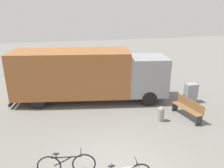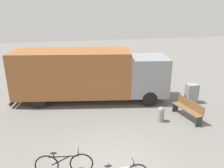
{
  "view_description": "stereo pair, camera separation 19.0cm",
  "coord_description": "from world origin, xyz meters",
  "px_view_note": "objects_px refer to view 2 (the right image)",
  "views": [
    {
      "loc": [
        -1.46,
        -5.62,
        5.03
      ],
      "look_at": [
        0.94,
        4.14,
        1.51
      ],
      "focal_mm": 35.0,
      "sensor_mm": 36.0,
      "label": 1
    },
    {
      "loc": [
        -1.28,
        -5.67,
        5.03
      ],
      "look_at": [
        0.94,
        4.14,
        1.51
      ],
      "focal_mm": 35.0,
      "sensor_mm": 36.0,
      "label": 2
    }
  ],
  "objects_px": {
    "bicycle_near": "(64,164)",
    "bollard_near_bench": "(161,114)",
    "utility_box": "(192,93)",
    "delivery_truck": "(89,74)",
    "park_bench": "(188,108)"
  },
  "relations": [
    {
      "from": "utility_box",
      "to": "delivery_truck",
      "type": "bearing_deg",
      "value": 163.37
    },
    {
      "from": "utility_box",
      "to": "park_bench",
      "type": "bearing_deg",
      "value": -126.12
    },
    {
      "from": "delivery_truck",
      "to": "park_bench",
      "type": "relative_size",
      "value": 4.88
    },
    {
      "from": "delivery_truck",
      "to": "park_bench",
      "type": "height_order",
      "value": "delivery_truck"
    },
    {
      "from": "delivery_truck",
      "to": "bicycle_near",
      "type": "xyz_separation_m",
      "value": [
        -1.53,
        -5.81,
        -1.18
      ]
    },
    {
      "from": "delivery_truck",
      "to": "bollard_near_bench",
      "type": "distance_m",
      "value": 4.54
    },
    {
      "from": "bicycle_near",
      "to": "bollard_near_bench",
      "type": "xyz_separation_m",
      "value": [
        4.45,
        2.54,
        -0.0
      ]
    },
    {
      "from": "bicycle_near",
      "to": "utility_box",
      "type": "xyz_separation_m",
      "value": [
        7.03,
        4.17,
        0.14
      ]
    },
    {
      "from": "delivery_truck",
      "to": "bollard_near_bench",
      "type": "bearing_deg",
      "value": -37.92
    },
    {
      "from": "park_bench",
      "to": "utility_box",
      "type": "distance_m",
      "value": 2.0
    },
    {
      "from": "bollard_near_bench",
      "to": "utility_box",
      "type": "bearing_deg",
      "value": 32.32
    },
    {
      "from": "delivery_truck",
      "to": "bicycle_near",
      "type": "bearing_deg",
      "value": -94.46
    },
    {
      "from": "park_bench",
      "to": "bicycle_near",
      "type": "bearing_deg",
      "value": 103.91
    },
    {
      "from": "delivery_truck",
      "to": "utility_box",
      "type": "bearing_deg",
      "value": -6.38
    },
    {
      "from": "park_bench",
      "to": "bicycle_near",
      "type": "distance_m",
      "value": 6.38
    }
  ]
}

